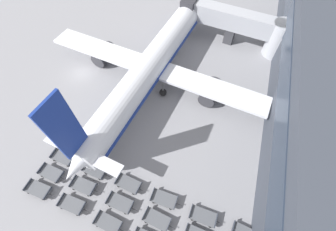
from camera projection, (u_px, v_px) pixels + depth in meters
ground_plane at (82, 73)px, 37.75m from camera, size 500.00×500.00×0.00m
jet_bridge at (243, 25)px, 38.81m from camera, size 19.72×5.95×6.30m
airplane at (155, 60)px, 34.66m from camera, size 36.28×42.14×13.67m
baggage_dolly_row_near_col_a at (38, 189)px, 26.61m from camera, size 3.70×1.75×0.92m
baggage_dolly_row_near_col_b at (72, 204)px, 25.67m from camera, size 3.70×1.74×0.92m
baggage_dolly_row_near_col_c at (108, 223)px, 24.60m from camera, size 3.74×1.88×0.92m
baggage_dolly_row_mid_a_col_a at (51, 173)px, 27.71m from camera, size 3.73×1.84×0.92m
baggage_dolly_row_mid_a_col_b at (84, 186)px, 26.85m from camera, size 3.71×1.77×0.92m
baggage_dolly_row_mid_a_col_c at (120, 203)px, 25.77m from camera, size 3.73×1.83×0.92m
baggage_dolly_row_mid_a_col_d at (157, 219)px, 24.80m from camera, size 3.74×1.91×0.92m
baggage_dolly_row_mid_b_col_a at (63, 157)px, 28.87m from camera, size 3.71×1.77×0.92m
baggage_dolly_row_mid_b_col_b at (95, 170)px, 27.93m from camera, size 3.73×1.84×0.92m
baggage_dolly_row_mid_b_col_c at (129, 184)px, 26.98m from camera, size 3.74×1.89×0.92m
baggage_dolly_row_mid_b_col_d at (164, 199)px, 26.01m from camera, size 3.69×1.71×0.92m
baggage_dolly_row_mid_b_col_e at (203, 216)px, 24.99m from camera, size 3.70×1.75×0.92m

